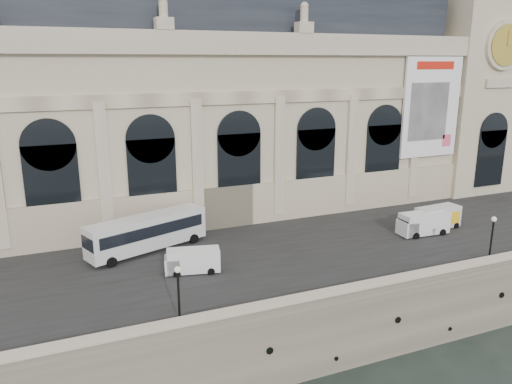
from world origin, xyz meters
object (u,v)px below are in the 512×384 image
at_px(bus_left, 147,232).
at_px(lamp_left, 179,296).
at_px(van_b, 190,261).
at_px(lamp_right, 491,241).
at_px(box_truck, 435,218).
at_px(van_c, 421,224).

xyz_separation_m(bus_left, lamp_left, (-0.74, -15.70, 0.21)).
height_order(van_b, lamp_right, lamp_right).
distance_m(lamp_left, lamp_right, 30.18).
bearing_deg(bus_left, box_truck, -10.42).
height_order(bus_left, box_truck, bus_left).
bearing_deg(lamp_right, van_b, 160.80).
xyz_separation_m(bus_left, lamp_right, (29.44, -16.17, 0.30)).
relative_size(bus_left, van_b, 2.43).
distance_m(van_b, van_c, 26.67).
distance_m(bus_left, lamp_left, 15.72).
bearing_deg(lamp_left, bus_left, 87.31).
relative_size(lamp_left, lamp_right, 0.96).
bearing_deg(box_truck, lamp_left, -163.36).
relative_size(van_b, box_truck, 0.80).
height_order(bus_left, lamp_right, lamp_right).
bearing_deg(bus_left, lamp_left, -92.69).
height_order(van_c, box_truck, box_truck).
xyz_separation_m(lamp_left, lamp_right, (30.17, -0.47, 0.09)).
bearing_deg(lamp_left, van_c, 16.47).
bearing_deg(bus_left, van_c, -13.20).
relative_size(bus_left, van_c, 2.20).
distance_m(bus_left, van_c, 30.01).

